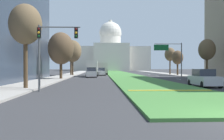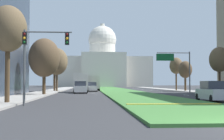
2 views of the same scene
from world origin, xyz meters
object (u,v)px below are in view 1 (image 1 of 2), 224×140
(overhead_guide_sign, at_px, (171,53))
(street_tree_right_far, at_px, (178,58))
(street_tree_right_distant, at_px, (170,54))
(box_truck_delivery, at_px, (92,68))
(street_tree_left_far, at_px, (73,51))
(sedan_midblock, at_px, (91,73))
(sedan_lead_stopped, at_px, (204,79))
(street_tree_left_near, at_px, (25,25))
(street_tree_left_distant, at_px, (71,54))
(sedan_distant, at_px, (101,72))
(capitol_building, at_px, (110,55))
(street_tree_left_mid, at_px, (61,49))
(street_tree_right_mid, at_px, (207,50))
(traffic_light_near_left, at_px, (50,43))
(city_bus, at_px, (102,67))

(overhead_guide_sign, relative_size, street_tree_right_far, 1.16)
(overhead_guide_sign, height_order, street_tree_right_distant, street_tree_right_distant)
(street_tree_right_distant, xyz_separation_m, box_truck_delivery, (-18.19, -7.08, -3.18))
(street_tree_left_far, distance_m, sedan_midblock, 10.88)
(box_truck_delivery, bearing_deg, sedan_lead_stopped, -67.59)
(street_tree_left_near, relative_size, street_tree_right_distant, 1.12)
(street_tree_left_near, xyz_separation_m, street_tree_left_distant, (-0.31, 35.92, -0.57))
(overhead_guide_sign, xyz_separation_m, street_tree_left_far, (-19.46, 7.63, 0.69))
(sedan_distant, relative_size, box_truck_delivery, 0.70)
(street_tree_right_far, height_order, sedan_midblock, street_tree_right_far)
(street_tree_left_near, bearing_deg, street_tree_left_far, 89.44)
(capitol_building, bearing_deg, street_tree_right_far, -81.22)
(street_tree_left_near, height_order, street_tree_left_mid, street_tree_left_near)
(capitol_building, bearing_deg, street_tree_left_near, -95.93)
(capitol_building, relative_size, sedan_midblock, 9.06)
(capitol_building, relative_size, sedan_lead_stopped, 8.91)
(sedan_midblock, bearing_deg, street_tree_left_far, 115.89)
(street_tree_right_mid, xyz_separation_m, box_truck_delivery, (-18.69, 12.66, -2.98))
(capitol_building, distance_m, overhead_guide_sign, 85.95)
(street_tree_right_far, bearing_deg, street_tree_left_far, -178.72)
(street_tree_left_near, bearing_deg, street_tree_left_mid, 88.98)
(overhead_guide_sign, bearing_deg, street_tree_left_mid, -155.99)
(street_tree_left_near, distance_m, street_tree_right_far, 41.50)
(street_tree_left_mid, xyz_separation_m, street_tree_right_distant, (22.51, 20.45, 0.12))
(street_tree_left_near, distance_m, street_tree_right_distant, 44.14)
(street_tree_left_mid, height_order, street_tree_left_distant, street_tree_left_mid)
(street_tree_left_mid, xyz_separation_m, sedan_distant, (6.17, 17.92, -3.93))
(sedan_midblock, bearing_deg, overhead_guide_sign, 4.84)
(street_tree_right_distant, bearing_deg, sedan_distant, -171.19)
(traffic_light_near_left, bearing_deg, street_tree_left_near, 143.45)
(overhead_guide_sign, bearing_deg, city_bus, 126.06)
(traffic_light_near_left, height_order, street_tree_left_near, street_tree_left_near)
(box_truck_delivery, bearing_deg, street_tree_left_far, 145.61)
(overhead_guide_sign, xyz_separation_m, sedan_lead_stopped, (-3.44, -23.72, -3.83))
(overhead_guide_sign, height_order, sedan_midblock, overhead_guide_sign)
(street_tree_left_far, xyz_separation_m, street_tree_left_distant, (-0.64, 2.28, -0.42))
(overhead_guide_sign, distance_m, street_tree_left_far, 20.92)
(traffic_light_near_left, bearing_deg, box_truck_delivery, 86.08)
(sedan_distant, bearing_deg, street_tree_left_near, -100.42)
(street_tree_left_near, height_order, street_tree_left_far, street_tree_left_far)
(street_tree_left_distant, relative_size, sedan_midblock, 1.61)
(street_tree_left_mid, xyz_separation_m, street_tree_left_far, (0.02, 16.31, 0.60))
(street_tree_left_far, distance_m, sedan_distant, 7.80)
(sedan_distant, xyz_separation_m, box_truck_delivery, (-1.85, -4.55, 0.87))
(street_tree_left_near, relative_size, sedan_distant, 1.61)
(sedan_distant, bearing_deg, street_tree_left_distant, 174.35)
(street_tree_left_distant, height_order, city_bus, street_tree_left_distant)
(street_tree_right_mid, bearing_deg, overhead_guide_sign, 113.91)
(sedan_midblock, xyz_separation_m, box_truck_delivery, (-0.03, 5.97, 0.83))
(street_tree_right_distant, xyz_separation_m, sedan_distant, (-16.34, -2.53, -4.05))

